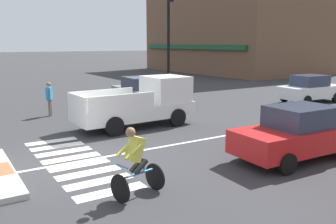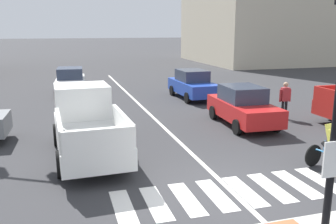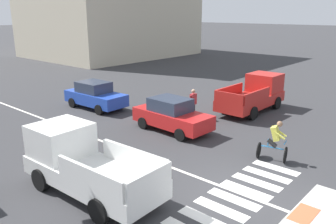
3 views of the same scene
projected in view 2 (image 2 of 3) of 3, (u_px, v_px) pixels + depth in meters
The scene contains 16 objects.
ground_plane at pixel (230, 192), 9.10m from camera, with size 300.00×300.00×0.00m, color #333335.
crosswalk_stripe_a at pixel (123, 207), 8.32m from camera, with size 0.44×1.80×0.01m, color silver.
crosswalk_stripe_b at pixel (156, 203), 8.53m from camera, with size 0.44×1.80×0.01m, color silver.
crosswalk_stripe_c at pixel (187, 199), 8.74m from camera, with size 0.44×1.80×0.01m, color silver.
crosswalk_stripe_d at pixel (216, 195), 8.95m from camera, with size 0.44×1.80×0.01m, color silver.
crosswalk_stripe_e at pixel (244, 191), 9.16m from camera, with size 0.44×1.80×0.01m, color silver.
crosswalk_stripe_f at pixel (271, 187), 9.37m from camera, with size 0.44×1.80×0.01m, color silver.
crosswalk_stripe_g at pixel (297, 184), 9.58m from camera, with size 0.44×1.80×0.01m, color silver.
crosswalk_stripe_h at pixel (322, 180), 9.79m from camera, with size 0.44×1.80×0.01m, color silver.
lane_centre_line at pixel (144, 109), 18.47m from camera, with size 0.14×28.00×0.01m, color silver.
car_blue_eastbound_far at pixel (193, 84), 21.15m from camera, with size 1.95×4.15×1.64m.
car_red_eastbound_mid at pixel (243, 106), 15.28m from camera, with size 1.97×4.17×1.64m.
car_white_westbound_distant at pixel (71, 81), 22.52m from camera, with size 2.02×4.19×1.64m.
pickup_truck_white_westbound_near at pixel (86, 123), 11.81m from camera, with size 2.21×5.17×2.08m.
cyclist at pixel (332, 143), 10.12m from camera, with size 0.88×1.21×1.68m.
pedestrian_waiting_far_side at pixel (285, 97), 16.25m from camera, with size 0.55×0.25×1.67m.
Camera 2 is at (-3.84, -7.66, 3.98)m, focal length 39.06 mm.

